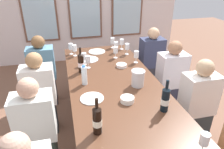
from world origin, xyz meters
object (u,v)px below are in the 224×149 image
(white_plate_2, at_px, (92,98))
(seated_person_3, at_px, (170,81))
(wine_glass_6, at_px, (84,57))
(seated_person_7, at_px, (151,62))
(dining_table, at_px, (116,90))
(wine_glass_2, at_px, (127,47))
(wine_bottle_2, at_px, (97,120))
(wine_glass_7, at_px, (112,41))
(wine_bottle_0, at_px, (81,63))
(wine_glass_11, at_px, (136,55))
(wine_glass_10, at_px, (75,49))
(white_plate_1, at_px, (97,52))
(seated_person_4, at_px, (37,131))
(tasting_bowl_1, at_px, (127,100))
(wine_glass_9, at_px, (116,51))
(white_plate_0, at_px, (89,59))
(wine_bottle_1, at_px, (165,99))
(wine_glass_5, at_px, (116,45))
(tasting_bowl_0, at_px, (122,65))
(seated_person_6, at_px, (43,73))
(seated_person_5, at_px, (197,106))
(water_bottle, at_px, (84,75))
(seated_person_2, at_px, (41,97))
(wine_glass_8, at_px, (205,140))
(metal_pitcher, at_px, (138,78))
(wine_glass_4, at_px, (71,47))
(wine_glass_0, at_px, (122,42))
(wine_glass_3, at_px, (88,60))

(white_plate_2, distance_m, seated_person_3, 1.32)
(wine_glass_6, bearing_deg, seated_person_7, 15.91)
(dining_table, height_order, seated_person_3, seated_person_3)
(wine_glass_2, relative_size, seated_person_3, 0.16)
(wine_bottle_2, relative_size, wine_glass_7, 1.91)
(wine_bottle_0, height_order, wine_glass_6, wine_bottle_0)
(wine_glass_11, bearing_deg, wine_glass_10, 150.45)
(white_plate_1, xyz_separation_m, seated_person_7, (0.91, -0.12, -0.22))
(seated_person_4, bearing_deg, seated_person_3, 19.47)
(tasting_bowl_1, xyz_separation_m, wine_glass_2, (0.39, 1.25, 0.09))
(white_plate_1, relative_size, wine_glass_9, 1.53)
(wine_glass_7, bearing_deg, wine_glass_10, -161.53)
(white_plate_0, bearing_deg, white_plate_1, 60.64)
(white_plate_0, distance_m, wine_glass_10, 0.31)
(wine_bottle_1, bearing_deg, seated_person_3, 57.45)
(white_plate_1, height_order, wine_glass_5, wine_glass_5)
(tasting_bowl_0, distance_m, wine_glass_11, 0.28)
(wine_bottle_2, distance_m, seated_person_7, 2.14)
(white_plate_0, height_order, wine_bottle_0, wine_bottle_0)
(seated_person_3, distance_m, seated_person_6, 1.89)
(wine_glass_7, xyz_separation_m, seated_person_5, (0.62, -1.58, -0.33))
(wine_glass_5, distance_m, wine_glass_10, 0.65)
(tasting_bowl_0, distance_m, seated_person_5, 1.08)
(water_bottle, relative_size, wine_glass_5, 1.38)
(seated_person_6, height_order, seated_person_7, same)
(dining_table, xyz_separation_m, seated_person_2, (-0.88, 0.30, -0.15))
(white_plate_1, bearing_deg, tasting_bowl_0, -70.54)
(white_plate_1, height_order, seated_person_3, seated_person_3)
(dining_table, xyz_separation_m, wine_glass_8, (0.37, -1.11, 0.18))
(wine_glass_5, bearing_deg, water_bottle, -123.97)
(white_plate_2, distance_m, metal_pitcher, 0.58)
(white_plate_0, xyz_separation_m, water_bottle, (-0.15, -0.71, 0.11))
(dining_table, relative_size, wine_bottle_2, 8.17)
(wine_glass_4, bearing_deg, wine_bottle_2, -87.20)
(wine_glass_0, relative_size, seated_person_5, 0.16)
(wine_bottle_0, xyz_separation_m, seated_person_7, (1.23, 0.55, -0.34))
(white_plate_0, relative_size, tasting_bowl_1, 1.89)
(water_bottle, xyz_separation_m, seated_person_3, (1.23, 0.19, -0.33))
(wine_glass_0, xyz_separation_m, wine_glass_7, (-0.13, 0.10, -0.00))
(wine_glass_2, bearing_deg, wine_glass_9, -154.40)
(wine_glass_11, bearing_deg, wine_glass_0, 94.54)
(white_plate_1, distance_m, wine_glass_10, 0.38)
(wine_bottle_1, distance_m, wine_glass_6, 1.38)
(white_plate_0, bearing_deg, wine_glass_10, 132.00)
(wine_bottle_1, relative_size, wine_glass_8, 1.87)
(white_plate_2, distance_m, wine_glass_0, 1.54)
(wine_glass_3, bearing_deg, dining_table, -66.13)
(white_plate_1, distance_m, wine_bottle_1, 1.73)
(white_plate_0, distance_m, seated_person_5, 1.59)
(seated_person_2, height_order, seated_person_3, same)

